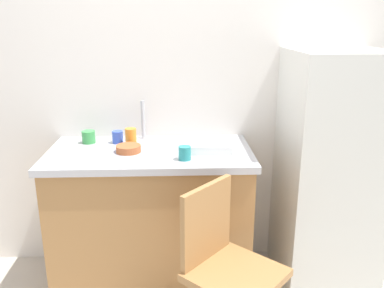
{
  "coord_description": "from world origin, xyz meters",
  "views": [
    {
      "loc": [
        -0.07,
        -1.64,
        1.65
      ],
      "look_at": [
        0.02,
        0.6,
        0.95
      ],
      "focal_mm": 37.68,
      "sensor_mm": 36.0,
      "label": 1
    }
  ],
  "objects": [
    {
      "name": "dish_tray",
      "position": [
        0.11,
        0.63,
        0.93
      ],
      "size": [
        0.28,
        0.2,
        0.05
      ],
      "primitive_type": "cube",
      "color": "white",
      "rests_on": "countertop"
    },
    {
      "name": "refrigerator",
      "position": [
        0.88,
        0.65,
        0.74
      ],
      "size": [
        0.56,
        0.6,
        1.49
      ],
      "primitive_type": "cube",
      "color": "silver",
      "rests_on": "ground_plane"
    },
    {
      "name": "cabinet_base",
      "position": [
        -0.23,
        0.65,
        0.43
      ],
      "size": [
        1.17,
        0.6,
        0.86
      ],
      "primitive_type": "cube",
      "color": "#A87542",
      "rests_on": "ground_plane"
    },
    {
      "name": "cup_teal",
      "position": [
        -0.02,
        0.47,
        0.94
      ],
      "size": [
        0.07,
        0.07,
        0.08
      ],
      "primitive_type": "cylinder",
      "color": "teal",
      "rests_on": "countertop"
    },
    {
      "name": "countertop",
      "position": [
        -0.23,
        0.65,
        0.88
      ],
      "size": [
        1.21,
        0.64,
        0.04
      ],
      "primitive_type": "cube",
      "color": "#B7B7BC",
      "rests_on": "cabinet_base"
    },
    {
      "name": "back_wall",
      "position": [
        0.0,
        1.0,
        1.22
      ],
      "size": [
        4.8,
        0.1,
        2.44
      ],
      "primitive_type": "cube",
      "color": "white",
      "rests_on": "ground_plane"
    },
    {
      "name": "cup_blue",
      "position": [
        -0.44,
        0.8,
        0.94
      ],
      "size": [
        0.07,
        0.07,
        0.08
      ],
      "primitive_type": "cylinder",
      "color": "blue",
      "rests_on": "countertop"
    },
    {
      "name": "chair",
      "position": [
        0.17,
        0.06,
        0.5
      ],
      "size": [
        0.57,
        0.57,
        0.89
      ],
      "rotation": [
        0.0,
        0.0,
        0.82
      ],
      "color": "#A87542",
      "rests_on": "ground_plane"
    },
    {
      "name": "faucet",
      "position": [
        -0.28,
        0.9,
        1.03
      ],
      "size": [
        0.02,
        0.02,
        0.25
      ],
      "primitive_type": "cylinder",
      "color": "#B7B7BC",
      "rests_on": "countertop"
    },
    {
      "name": "terracotta_bowl",
      "position": [
        -0.35,
        0.62,
        0.93
      ],
      "size": [
        0.15,
        0.15,
        0.04
      ],
      "primitive_type": "cylinder",
      "color": "#B25B33",
      "rests_on": "countertop"
    },
    {
      "name": "cup_orange",
      "position": [
        -0.35,
        0.75,
        0.96
      ],
      "size": [
        0.07,
        0.07,
        0.11
      ],
      "primitive_type": "cylinder",
      "color": "orange",
      "rests_on": "countertop"
    },
    {
      "name": "cup_green",
      "position": [
        -0.62,
        0.81,
        0.94
      ],
      "size": [
        0.08,
        0.08,
        0.08
      ],
      "primitive_type": "cylinder",
      "color": "green",
      "rests_on": "countertop"
    }
  ]
}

